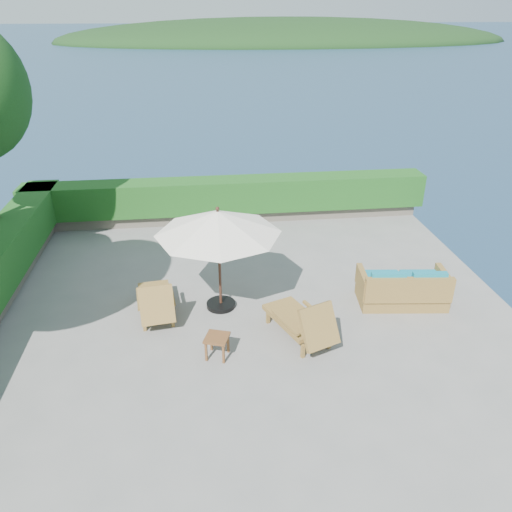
{
  "coord_description": "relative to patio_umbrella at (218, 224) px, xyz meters",
  "views": [
    {
      "loc": [
        -0.88,
        -9.11,
        6.14
      ],
      "look_at": [
        0.3,
        0.8,
        1.1
      ],
      "focal_mm": 35.0,
      "sensor_mm": 36.0,
      "label": 1
    }
  ],
  "objects": [
    {
      "name": "planter_wall_far",
      "position": [
        0.53,
        5.08,
        -1.87
      ],
      "size": [
        12.0,
        0.6,
        0.36
      ],
      "primitive_type": "cube",
      "color": "#696154",
      "rests_on": "ground"
    },
    {
      "name": "side_table",
      "position": [
        -0.17,
        -1.79,
        -1.66
      ],
      "size": [
        0.56,
        0.56,
        0.47
      ],
      "rotation": [
        0.0,
        0.0,
        -0.33
      ],
      "color": "brown",
      "rests_on": "ground"
    },
    {
      "name": "wicker_loveseat",
      "position": [
        4.11,
        -0.37,
        -1.67
      ],
      "size": [
        2.06,
        1.21,
        0.96
      ],
      "rotation": [
        0.0,
        0.0,
        -0.11
      ],
      "color": "olive",
      "rests_on": "ground"
    },
    {
      "name": "foundation",
      "position": [
        0.53,
        -0.52,
        -3.6
      ],
      "size": [
        12.0,
        12.0,
        3.0
      ],
      "primitive_type": "cube",
      "color": "#5E584B",
      "rests_on": "ocean"
    },
    {
      "name": "patio_umbrella",
      "position": [
        0.0,
        0.0,
        0.0
      ],
      "size": [
        2.76,
        2.76,
        2.42
      ],
      "rotation": [
        0.0,
        0.0,
        -0.02
      ],
      "color": "black",
      "rests_on": "ground"
    },
    {
      "name": "offshore_island",
      "position": [
        25.53,
        139.48,
        -5.05
      ],
      "size": [
        126.0,
        57.6,
        12.6
      ],
      "primitive_type": "ellipsoid",
      "color": "black",
      "rests_on": "ocean"
    },
    {
      "name": "lounge_right",
      "position": [
        1.57,
        -1.43,
        -1.61
      ],
      "size": [
        1.36,
        1.95,
        1.04
      ],
      "rotation": [
        0.0,
        0.0,
        0.38
      ],
      "color": "olive",
      "rests_on": "ground"
    },
    {
      "name": "ocean",
      "position": [
        0.53,
        -0.52,
        -5.05
      ],
      "size": [
        600.0,
        600.0,
        0.0
      ],
      "primitive_type": "plane",
      "color": "#18384D",
      "rests_on": "ground"
    },
    {
      "name": "hedge_far",
      "position": [
        0.53,
        5.08,
        -1.2
      ],
      "size": [
        12.4,
        0.9,
        1.0
      ],
      "primitive_type": "cube",
      "color": "#184413",
      "rests_on": "planter_wall_far"
    },
    {
      "name": "lounge_left",
      "position": [
        -1.41,
        -0.24,
        -1.64
      ],
      "size": [
        0.92,
        1.79,
        0.99
      ],
      "rotation": [
        0.0,
        0.0,
        0.13
      ],
      "color": "olive",
      "rests_on": "ground"
    },
    {
      "name": "ground",
      "position": [
        0.53,
        -0.52,
        -2.05
      ],
      "size": [
        12.0,
        12.0,
        0.0
      ],
      "primitive_type": "plane",
      "color": "gray",
      "rests_on": "ground"
    }
  ]
}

